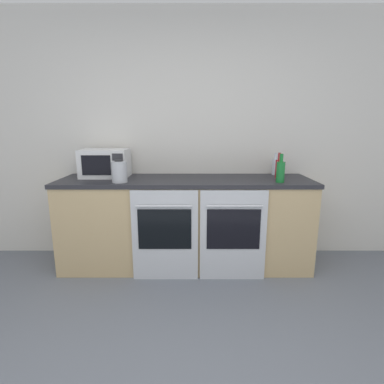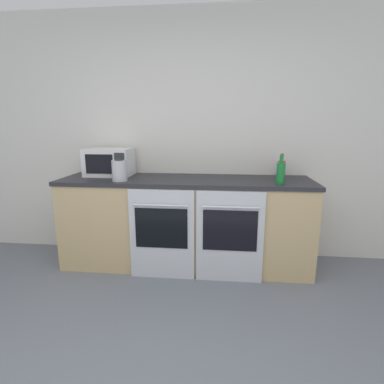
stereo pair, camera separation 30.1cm
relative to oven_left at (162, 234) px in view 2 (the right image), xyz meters
name	(u,v)px [view 2 (the right image)]	position (x,y,z in m)	size (l,w,h in m)	color
wall_back	(189,138)	(0.18, 0.68, 0.86)	(10.00, 0.06, 2.60)	silver
counter_back	(186,222)	(0.18, 0.33, 0.02)	(2.50, 0.66, 0.91)	tan
oven_left	(162,234)	(0.00, 0.00, 0.00)	(0.61, 0.06, 0.87)	silver
oven_right	(230,237)	(0.63, 0.00, 0.00)	(0.61, 0.06, 0.87)	silver
microwave	(109,162)	(-0.64, 0.45, 0.61)	(0.47, 0.34, 0.28)	silver
bottle_green	(281,173)	(1.07, 0.15, 0.57)	(0.08, 0.08, 0.27)	#19722D
bottle_red	(281,169)	(1.12, 0.37, 0.57)	(0.07, 0.07, 0.25)	maroon
bottle_clear	(280,167)	(1.14, 0.58, 0.56)	(0.07, 0.07, 0.23)	silver
kettle	(120,170)	(-0.43, 0.15, 0.57)	(0.14, 0.14, 0.21)	#B7BABF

